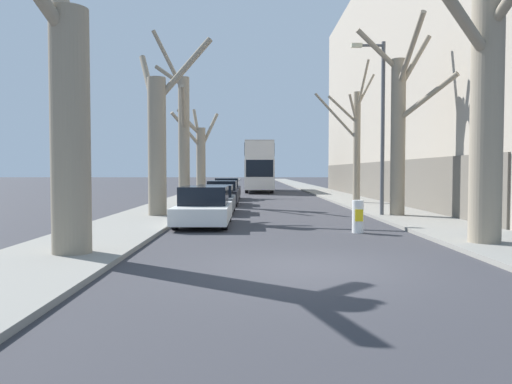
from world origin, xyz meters
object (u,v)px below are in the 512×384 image
street_tree_right_2 (356,140)px  parked_car_2 (222,193)px  street_tree_left_2 (183,134)px  double_decker_bus (259,164)px  street_tree_left_3 (199,153)px  street_tree_right_1 (400,127)px  lamp_post (380,119)px  street_tree_right_0 (492,78)px  traffic_bollard (358,217)px  street_tree_left_1 (158,138)px  parked_car_0 (204,207)px  parked_car_1 (215,200)px  parked_car_3 (227,189)px  street_tree_left_0 (68,114)px

street_tree_right_2 → parked_car_2: (-7.65, -0.50, -3.08)m
street_tree_left_2 → double_decker_bus: (4.48, 18.74, -1.44)m
street_tree_left_3 → street_tree_right_1: size_ratio=0.88×
lamp_post → street_tree_right_2: bearing=85.1°
street_tree_right_0 → double_decker_bus: bearing=98.9°
traffic_bollard → lamp_post: bearing=68.9°
lamp_post → parked_car_2: bearing=131.8°
street_tree_right_1 → lamp_post: 0.84m
street_tree_left_3 → street_tree_left_1: bearing=-89.7°
street_tree_left_2 → traffic_bollard: (7.15, -12.57, -3.49)m
parked_car_0 → street_tree_right_0: bearing=-34.2°
street_tree_left_1 → parked_car_1: street_tree_left_1 is taller
parked_car_1 → lamp_post: bearing=-18.3°
parked_car_1 → parked_car_3: 11.04m
street_tree_left_0 → parked_car_0: (2.31, 6.61, -2.50)m
double_decker_bus → street_tree_left_3: bearing=-115.6°
street_tree_left_1 → street_tree_left_2: bearing=90.3°
street_tree_left_1 → parked_car_3: bearing=80.9°
street_tree_left_3 → lamp_post: (9.17, -16.71, 0.81)m
street_tree_left_3 → parked_car_0: bearing=-83.5°
street_tree_left_2 → traffic_bollard: street_tree_left_2 is taller
street_tree_left_0 → street_tree_left_2: size_ratio=0.75×
street_tree_right_0 → parked_car_1: size_ratio=2.15×
parked_car_1 → double_decker_bus: bearing=84.5°
street_tree_left_2 → lamp_post: (9.12, -7.46, 0.04)m
parked_car_0 → street_tree_left_3: bearing=96.5°
street_tree_left_3 → parked_car_3: (2.23, -3.37, -2.55)m
street_tree_left_2 → street_tree_right_0: street_tree_left_2 is taller
street_tree_right_1 → double_decker_bus: size_ratio=0.68×
parked_car_0 → parked_car_1: bearing=90.0°
parked_car_2 → street_tree_left_0: bearing=-97.6°
double_decker_bus → parked_car_1: bearing=-95.5°
double_decker_bus → parked_car_1: 24.09m
street_tree_left_2 → street_tree_right_0: size_ratio=1.13×
street_tree_right_1 → parked_car_1: size_ratio=1.93×
street_tree_right_0 → parked_car_3: size_ratio=1.87×
parked_car_0 → parked_car_2: (0.00, 10.63, 0.01)m
parked_car_3 → street_tree_right_2: bearing=-33.6°
double_decker_bus → traffic_bollard: 31.49m
street_tree_left_2 → street_tree_left_3: size_ratio=1.44×
parked_car_0 → street_tree_right_1: bearing=18.8°
street_tree_left_3 → parked_car_3: size_ratio=1.47×
street_tree_left_1 → parked_car_0: size_ratio=1.73×
street_tree_left_1 → parked_car_1: (2.13, 2.32, -2.65)m
street_tree_right_1 → parked_car_0: size_ratio=1.78×
street_tree_left_1 → parked_car_3: size_ratio=1.63×
double_decker_bus → parked_car_3: double_decker_bus is taller
parked_car_0 → parked_car_3: (0.00, 16.21, 0.03)m
street_tree_left_2 → lamp_post: bearing=-39.3°
street_tree_left_3 → traffic_bollard: size_ratio=6.57×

